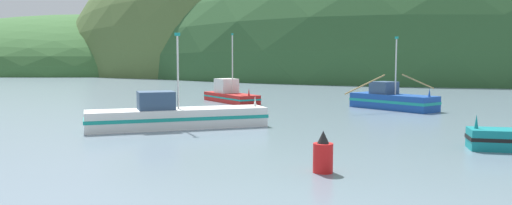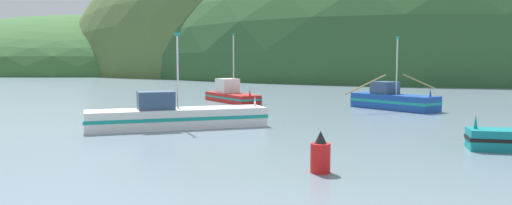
# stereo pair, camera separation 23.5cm
# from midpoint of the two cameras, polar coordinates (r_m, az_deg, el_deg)

# --- Properties ---
(hill_mid_left) EXTENTS (122.06, 97.65, 87.78)m
(hill_mid_left) POSITION_cam_midpoint_polar(r_m,az_deg,el_deg) (151.13, 1.45, 3.39)
(hill_mid_left) COLOR #516B38
(hill_mid_left) RESTS_ON ground
(hill_far_left) EXTENTS (162.30, 129.84, 39.71)m
(hill_far_left) POSITION_cam_midpoint_polar(r_m,az_deg,el_deg) (192.44, -17.49, 3.52)
(hill_far_left) COLOR #386633
(hill_far_left) RESTS_ON ground
(hill_far_right) EXTENTS (195.14, 156.11, 84.03)m
(hill_far_right) POSITION_cam_midpoint_polar(r_m,az_deg,el_deg) (159.37, 20.45, 3.16)
(hill_far_right) COLOR #2D562D
(hill_far_right) RESTS_ON ground
(fishing_boat_white) EXTENTS (11.07, 8.34, 6.11)m
(fishing_boat_white) POSITION_cam_midpoint_polar(r_m,az_deg,el_deg) (32.23, -9.06, -1.58)
(fishing_boat_white) COLOR white
(fishing_boat_white) RESTS_ON ground
(fishing_boat_red) EXTENTS (7.43, 7.49, 7.02)m
(fishing_boat_red) POSITION_cam_midpoint_polar(r_m,az_deg,el_deg) (51.01, -2.77, 0.89)
(fishing_boat_red) COLOR red
(fishing_boat_red) RESTS_ON ground
(fishing_boat_blue) EXTENTS (7.84, 9.95, 6.39)m
(fishing_boat_blue) POSITION_cam_midpoint_polar(r_m,az_deg,el_deg) (45.30, 15.65, 0.28)
(fishing_boat_blue) COLOR #19479E
(fishing_boat_blue) RESTS_ON ground
(channel_buoy) EXTENTS (0.79, 0.79, 1.66)m
(channel_buoy) POSITION_cam_midpoint_polar(r_m,az_deg,el_deg) (19.63, 7.78, -6.04)
(channel_buoy) COLOR red
(channel_buoy) RESTS_ON ground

